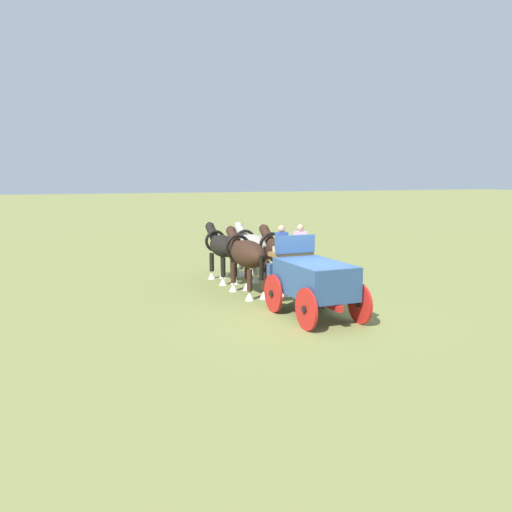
{
  "coord_description": "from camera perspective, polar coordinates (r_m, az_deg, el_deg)",
  "views": [
    {
      "loc": [
        -13.73,
        6.89,
        4.11
      ],
      "look_at": [
        4.4,
        0.18,
        1.2
      ],
      "focal_mm": 37.91,
      "sensor_mm": 36.0,
      "label": 1
    }
  ],
  "objects": [
    {
      "name": "draft_horse_rear_near",
      "position": [
        18.58,
        -1.0,
        0.11
      ],
      "size": [
        3.23,
        1.05,
        2.25
      ],
      "color": "#331E14",
      "rests_on": "ground"
    },
    {
      "name": "draft_horse_lead_near",
      "position": [
        21.02,
        -3.67,
        0.93
      ],
      "size": [
        3.0,
        0.95,
        2.19
      ],
      "color": "black",
      "rests_on": "ground"
    },
    {
      "name": "ground_plane",
      "position": [
        15.9,
        6.17,
        -6.47
      ],
      "size": [
        220.0,
        220.0,
        0.0
      ],
      "primitive_type": "plane",
      "color": "olive"
    },
    {
      "name": "show_wagon",
      "position": [
        15.8,
        5.92,
        -2.36
      ],
      "size": [
        5.57,
        1.97,
        2.58
      ],
      "color": "#2D4C7A",
      "rests_on": "ground"
    },
    {
      "name": "draft_horse_lead_off",
      "position": [
        21.47,
        -0.39,
        1.01
      ],
      "size": [
        3.13,
        1.0,
        2.14
      ],
      "color": "#9E998E",
      "rests_on": "ground"
    },
    {
      "name": "draft_horse_rear_off",
      "position": [
        19.09,
        2.63,
        0.37
      ],
      "size": [
        3.08,
        1.08,
        2.27
      ],
      "color": "#331E14",
      "rests_on": "ground"
    }
  ]
}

